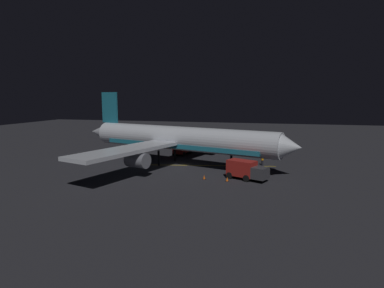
# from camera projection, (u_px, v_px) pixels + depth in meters

# --- Properties ---
(ground_plane) EXTENTS (180.00, 180.00, 0.20)m
(ground_plane) POSITION_uv_depth(u_px,v_px,m) (180.00, 165.00, 53.64)
(ground_plane) COLOR #27272C
(apron_guide_stripe) EXTENTS (4.73, 22.51, 0.01)m
(apron_guide_stripe) POSITION_uv_depth(u_px,v_px,m) (204.00, 165.00, 52.93)
(apron_guide_stripe) COLOR gold
(apron_guide_stripe) RESTS_ON ground_plane
(airliner) EXTENTS (39.43, 39.29, 11.89)m
(airliner) POSITION_uv_depth(u_px,v_px,m) (177.00, 139.00, 53.36)
(airliner) COLOR silver
(airliner) RESTS_ON ground_plane
(baggage_truck) EXTENTS (4.16, 5.87, 2.54)m
(baggage_truck) POSITION_uv_depth(u_px,v_px,m) (245.00, 170.00, 43.81)
(baggage_truck) COLOR maroon
(baggage_truck) RESTS_ON ground_plane
(catering_truck) EXTENTS (6.37, 2.92, 2.39)m
(catering_truck) POSITION_uv_depth(u_px,v_px,m) (183.00, 148.00, 63.29)
(catering_truck) COLOR maroon
(catering_truck) RESTS_ON ground_plane
(ground_crew_worker) EXTENTS (0.40, 0.40, 1.74)m
(ground_crew_worker) POSITION_uv_depth(u_px,v_px,m) (262.00, 160.00, 52.91)
(ground_crew_worker) COLOR black
(ground_crew_worker) RESTS_ON ground_plane
(traffic_cone_near_left) EXTENTS (0.50, 0.50, 0.55)m
(traffic_cone_near_left) POSITION_uv_depth(u_px,v_px,m) (228.00, 165.00, 52.10)
(traffic_cone_near_left) COLOR #EA590F
(traffic_cone_near_left) RESTS_ON ground_plane
(traffic_cone_near_right) EXTENTS (0.50, 0.50, 0.55)m
(traffic_cone_near_right) POSITION_uv_depth(u_px,v_px,m) (227.00, 179.00, 43.02)
(traffic_cone_near_right) COLOR #EA590F
(traffic_cone_near_right) RESTS_ON ground_plane
(traffic_cone_under_wing) EXTENTS (0.50, 0.50, 0.55)m
(traffic_cone_under_wing) POSITION_uv_depth(u_px,v_px,m) (204.00, 177.00, 44.11)
(traffic_cone_under_wing) COLOR #EA590F
(traffic_cone_under_wing) RESTS_ON ground_plane
(traffic_cone_far) EXTENTS (0.50, 0.50, 0.55)m
(traffic_cone_far) POSITION_uv_depth(u_px,v_px,m) (238.00, 175.00, 45.24)
(traffic_cone_far) COLOR #EA590F
(traffic_cone_far) RESTS_ON ground_plane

